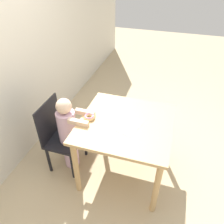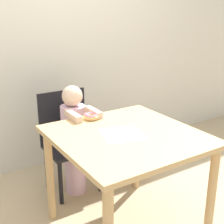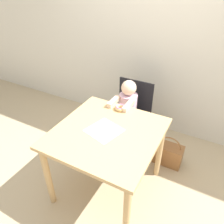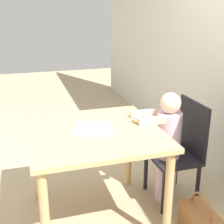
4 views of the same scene
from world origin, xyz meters
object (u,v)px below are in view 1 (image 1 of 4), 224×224
(chair, at_px, (60,135))
(child_figure, at_px, (69,134))
(donut, at_px, (89,117))
(handbag, at_px, (88,128))

(chair, bearing_deg, child_figure, -90.00)
(donut, xyz_separation_m, handbag, (0.53, 0.27, -0.66))
(chair, relative_size, handbag, 2.26)
(chair, distance_m, handbag, 0.65)
(child_figure, distance_m, donut, 0.39)
(chair, distance_m, donut, 0.51)
(donut, bearing_deg, chair, 94.47)
(chair, relative_size, child_figure, 0.91)
(donut, relative_size, handbag, 0.31)
(donut, bearing_deg, handbag, 27.18)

